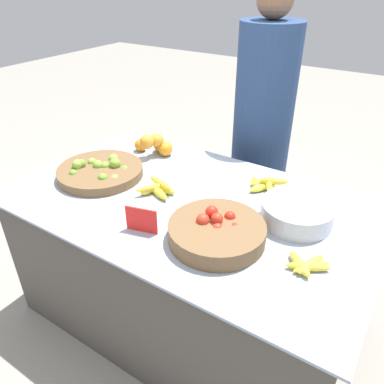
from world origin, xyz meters
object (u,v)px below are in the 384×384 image
lime_bowl (100,171)px  price_sign (141,220)px  metal_bowl (297,213)px  tomato_basket (216,231)px  vendor_person (261,136)px

lime_bowl → price_sign: (0.47, -0.24, 0.03)m
price_sign → metal_bowl: bearing=24.0°
metal_bowl → price_sign: bearing=-140.8°
tomato_basket → vendor_person: (-0.26, 1.00, -0.03)m
lime_bowl → vendor_person: 1.00m
lime_bowl → price_sign: bearing=-27.4°
tomato_basket → price_sign: tomato_basket is taller
vendor_person → lime_bowl: bearing=-118.5°
price_sign → vendor_person: (0.01, 1.12, -0.04)m
tomato_basket → price_sign: size_ratio=2.90×
lime_bowl → tomato_basket: bearing=-9.7°
lime_bowl → price_sign: price_sign is taller
tomato_basket → metal_bowl: size_ratio=1.27×
lime_bowl → tomato_basket: size_ratio=1.13×
metal_bowl → vendor_person: vendor_person is taller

